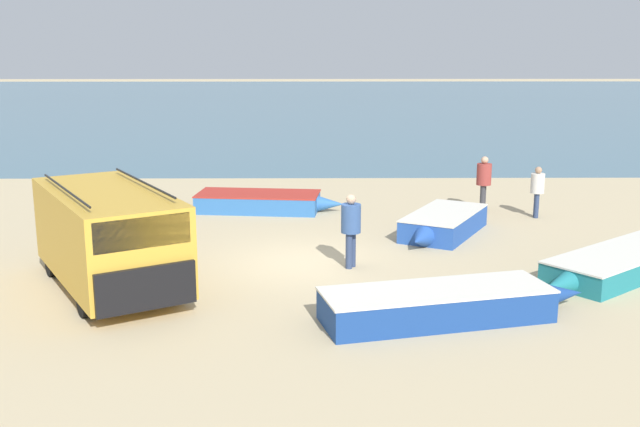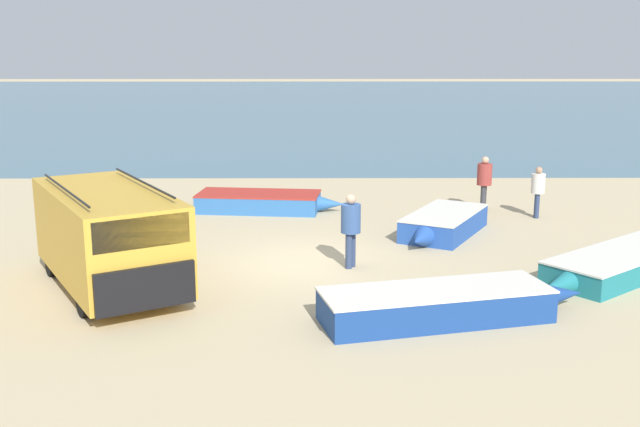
{
  "view_description": "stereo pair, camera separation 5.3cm",
  "coord_description": "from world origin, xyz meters",
  "px_view_note": "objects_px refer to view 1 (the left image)",
  "views": [
    {
      "loc": [
        0.19,
        -17.76,
        5.29
      ],
      "look_at": [
        0.36,
        1.14,
        1.0
      ],
      "focal_mm": 42.0,
      "sensor_mm": 36.0,
      "label": 1
    },
    {
      "loc": [
        0.24,
        -17.76,
        5.29
      ],
      "look_at": [
        0.36,
        1.14,
        1.0
      ],
      "focal_mm": 42.0,
      "sensor_mm": 36.0,
      "label": 2
    }
  ],
  "objects_px": {
    "fishing_rowboat_0": "(619,264)",
    "fisherman_2": "(484,179)",
    "fishing_rowboat_1": "(443,224)",
    "parked_van": "(109,235)",
    "fishing_rowboat_2": "(115,211)",
    "fisherman_1": "(537,187)",
    "fisherman_0": "(351,224)",
    "fishing_rowboat_4": "(262,202)",
    "fishing_rowboat_3": "(446,304)"
  },
  "relations": [
    {
      "from": "fishing_rowboat_0",
      "to": "fisherman_2",
      "type": "xyz_separation_m",
      "value": [
        -1.66,
        6.92,
        0.79
      ]
    },
    {
      "from": "fishing_rowboat_1",
      "to": "parked_van",
      "type": "bearing_deg",
      "value": -32.05
    },
    {
      "from": "fishing_rowboat_2",
      "to": "fisherman_1",
      "type": "distance_m",
      "value": 13.02
    },
    {
      "from": "fisherman_0",
      "to": "fishing_rowboat_4",
      "type": "bearing_deg",
      "value": 141.92
    },
    {
      "from": "fishing_rowboat_3",
      "to": "fisherman_1",
      "type": "xyz_separation_m",
      "value": [
        4.37,
        8.85,
        0.63
      ]
    },
    {
      "from": "fishing_rowboat_2",
      "to": "fisherman_0",
      "type": "bearing_deg",
      "value": 41.71
    },
    {
      "from": "fishing_rowboat_1",
      "to": "fishing_rowboat_3",
      "type": "distance_m",
      "value": 6.77
    },
    {
      "from": "fishing_rowboat_1",
      "to": "fisherman_1",
      "type": "height_order",
      "value": "fisherman_1"
    },
    {
      "from": "fishing_rowboat_2",
      "to": "fishing_rowboat_4",
      "type": "relative_size",
      "value": 0.82
    },
    {
      "from": "fishing_rowboat_2",
      "to": "fisherman_2",
      "type": "bearing_deg",
      "value": 83.52
    },
    {
      "from": "parked_van",
      "to": "fisherman_2",
      "type": "height_order",
      "value": "parked_van"
    },
    {
      "from": "fisherman_1",
      "to": "fisherman_2",
      "type": "distance_m",
      "value": 1.73
    },
    {
      "from": "fisherman_1",
      "to": "fisherman_0",
      "type": "bearing_deg",
      "value": -127.76
    },
    {
      "from": "fishing_rowboat_3",
      "to": "fishing_rowboat_4",
      "type": "bearing_deg",
      "value": 99.46
    },
    {
      "from": "fishing_rowboat_0",
      "to": "fishing_rowboat_3",
      "type": "xyz_separation_m",
      "value": [
        -4.56,
        -2.85,
        0.05
      ]
    },
    {
      "from": "parked_van",
      "to": "fisherman_0",
      "type": "bearing_deg",
      "value": 75.4
    },
    {
      "from": "parked_van",
      "to": "fishing_rowboat_3",
      "type": "height_order",
      "value": "parked_van"
    },
    {
      "from": "fisherman_0",
      "to": "fisherman_2",
      "type": "distance_m",
      "value": 7.74
    },
    {
      "from": "fishing_rowboat_4",
      "to": "fisherman_2",
      "type": "relative_size",
      "value": 2.71
    },
    {
      "from": "fishing_rowboat_3",
      "to": "fishing_rowboat_0",
      "type": "bearing_deg",
      "value": 18.2
    },
    {
      "from": "parked_van",
      "to": "fishing_rowboat_0",
      "type": "height_order",
      "value": "parked_van"
    },
    {
      "from": "fishing_rowboat_4",
      "to": "fisherman_1",
      "type": "bearing_deg",
      "value": -0.58
    },
    {
      "from": "fisherman_1",
      "to": "fisherman_2",
      "type": "xyz_separation_m",
      "value": [
        -1.47,
        0.92,
        0.11
      ]
    },
    {
      "from": "fishing_rowboat_0",
      "to": "fishing_rowboat_3",
      "type": "relative_size",
      "value": 0.89
    },
    {
      "from": "fishing_rowboat_4",
      "to": "fisherman_0",
      "type": "relative_size",
      "value": 2.68
    },
    {
      "from": "parked_van",
      "to": "fishing_rowboat_2",
      "type": "relative_size",
      "value": 1.38
    },
    {
      "from": "fishing_rowboat_1",
      "to": "fishing_rowboat_0",
      "type": "bearing_deg",
      "value": 70.42
    },
    {
      "from": "fishing_rowboat_4",
      "to": "fisherman_2",
      "type": "xyz_separation_m",
      "value": [
        7.14,
        -0.14,
        0.78
      ]
    },
    {
      "from": "fishing_rowboat_1",
      "to": "fishing_rowboat_2",
      "type": "distance_m",
      "value": 9.87
    },
    {
      "from": "fishing_rowboat_4",
      "to": "fisherman_1",
      "type": "height_order",
      "value": "fisherman_1"
    },
    {
      "from": "fishing_rowboat_2",
      "to": "fisherman_0",
      "type": "relative_size",
      "value": 2.19
    },
    {
      "from": "fisherman_0",
      "to": "fisherman_2",
      "type": "relative_size",
      "value": 1.01
    },
    {
      "from": "fisherman_0",
      "to": "fisherman_1",
      "type": "xyz_separation_m",
      "value": [
        6.05,
        5.32,
        -0.12
      ]
    },
    {
      "from": "parked_van",
      "to": "fisherman_1",
      "type": "bearing_deg",
      "value": 90.62
    },
    {
      "from": "fishing_rowboat_1",
      "to": "fishing_rowboat_4",
      "type": "xyz_separation_m",
      "value": [
        -5.32,
        3.22,
        -0.03
      ]
    },
    {
      "from": "fisherman_2",
      "to": "fishing_rowboat_1",
      "type": "bearing_deg",
      "value": 81.36
    },
    {
      "from": "fishing_rowboat_0",
      "to": "fisherman_0",
      "type": "height_order",
      "value": "fisherman_0"
    },
    {
      "from": "fishing_rowboat_2",
      "to": "fisherman_0",
      "type": "height_order",
      "value": "fisherman_0"
    },
    {
      "from": "fishing_rowboat_2",
      "to": "fishing_rowboat_1",
      "type": "bearing_deg",
      "value": 66.73
    },
    {
      "from": "fishing_rowboat_1",
      "to": "fishing_rowboat_2",
      "type": "bearing_deg",
      "value": -72.15
    },
    {
      "from": "fishing_rowboat_0",
      "to": "fishing_rowboat_2",
      "type": "xyz_separation_m",
      "value": [
        -13.2,
        5.61,
        0.03
      ]
    },
    {
      "from": "parked_van",
      "to": "fishing_rowboat_1",
      "type": "relative_size",
      "value": 1.35
    },
    {
      "from": "fishing_rowboat_1",
      "to": "fisherman_0",
      "type": "relative_size",
      "value": 2.24
    },
    {
      "from": "fisherman_2",
      "to": "fishing_rowboat_0",
      "type": "bearing_deg",
      "value": 125.51
    },
    {
      "from": "fishing_rowboat_2",
      "to": "fisherman_1",
      "type": "xyz_separation_m",
      "value": [
        13.0,
        0.39,
        0.65
      ]
    },
    {
      "from": "fishing_rowboat_2",
      "to": "fishing_rowboat_4",
      "type": "xyz_separation_m",
      "value": [
        4.39,
        1.44,
        -0.02
      ]
    },
    {
      "from": "fishing_rowboat_2",
      "to": "fishing_rowboat_3",
      "type": "bearing_deg",
      "value": 32.67
    },
    {
      "from": "fishing_rowboat_1",
      "to": "fishing_rowboat_4",
      "type": "height_order",
      "value": "fishing_rowboat_1"
    },
    {
      "from": "fishing_rowboat_3",
      "to": "fisherman_0",
      "type": "height_order",
      "value": "fisherman_0"
    },
    {
      "from": "fishing_rowboat_0",
      "to": "fisherman_2",
      "type": "distance_m",
      "value": 7.16
    }
  ]
}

